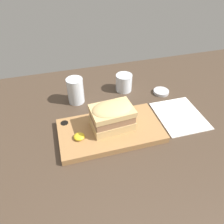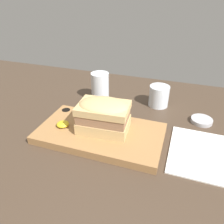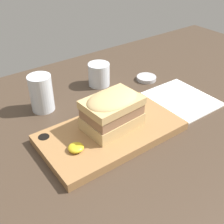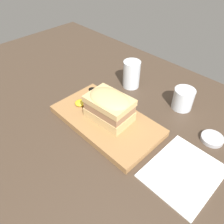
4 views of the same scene
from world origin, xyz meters
The scene contains 8 objects.
dining_table centered at (0.00, 0.00, 1.00)cm, with size 173.87×107.78×2.00cm.
serving_board centered at (-3.76, 4.90, 3.11)cm, with size 35.36×19.42×2.27cm.
sandwich centered at (-2.86, 5.58, 9.23)cm, with size 14.52×10.53×9.33cm.
mustard_dollop centered at (-14.75, 3.17, 4.94)cm, with size 3.61×3.61×1.45cm.
water_glass centered at (-12.18, 26.41, 6.60)cm, with size 6.54×6.54×10.60cm.
wine_glass centered at (9.16, 29.18, 5.26)cm, with size 7.03×7.03×7.42cm.
napkin centered at (24.13, 6.30, 2.20)cm, with size 16.73×20.07×0.40cm.
condiment_dish centered at (24.08, 22.34, 2.64)cm, with size 6.64×6.64×1.27cm.
Camera 3 is at (-36.45, -40.13, 46.94)cm, focal length 45.00 mm.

